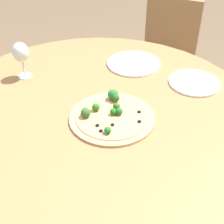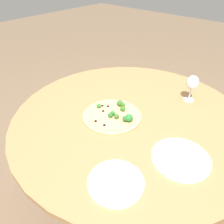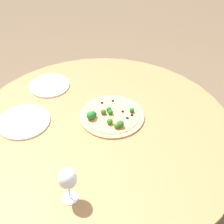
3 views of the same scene
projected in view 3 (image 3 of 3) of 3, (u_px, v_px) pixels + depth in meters
name	position (u px, v px, depth m)	size (l,w,h in m)	color
ground_plane	(103.00, 216.00, 2.00)	(12.00, 12.00, 0.00)	brown
dining_table	(101.00, 138.00, 1.54)	(1.31, 1.31, 0.77)	olive
pizza	(111.00, 116.00, 1.55)	(0.32, 0.32, 0.06)	tan
wine_glass	(68.00, 179.00, 1.13)	(0.07, 0.07, 0.17)	silver
plate_near	(24.00, 121.00, 1.53)	(0.26, 0.26, 0.01)	white
plate_far	(50.00, 86.00, 1.76)	(0.22, 0.22, 0.01)	white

